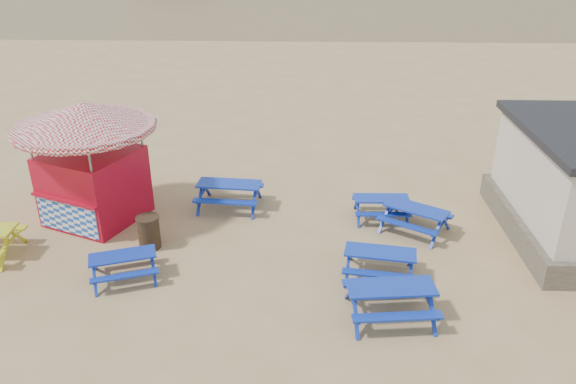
{
  "coord_description": "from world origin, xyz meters",
  "views": [
    {
      "loc": [
        1.09,
        -12.97,
        7.89
      ],
      "look_at": [
        0.62,
        1.5,
        1.0
      ],
      "focal_mm": 35.0,
      "sensor_mm": 36.0,
      "label": 1
    }
  ],
  "objects_px": {
    "picnic_table_blue_a": "(229,195)",
    "picnic_table_blue_b": "(415,219)",
    "litter_bin": "(149,232)",
    "ice_cream_kiosk": "(88,147)"
  },
  "relations": [
    {
      "from": "picnic_table_blue_a",
      "to": "picnic_table_blue_b",
      "type": "relative_size",
      "value": 0.91
    },
    {
      "from": "ice_cream_kiosk",
      "to": "picnic_table_blue_b",
      "type": "bearing_deg",
      "value": 19.78
    },
    {
      "from": "picnic_table_blue_b",
      "to": "litter_bin",
      "type": "height_order",
      "value": "litter_bin"
    },
    {
      "from": "picnic_table_blue_a",
      "to": "litter_bin",
      "type": "height_order",
      "value": "litter_bin"
    },
    {
      "from": "picnic_table_blue_b",
      "to": "litter_bin",
      "type": "distance_m",
      "value": 7.38
    },
    {
      "from": "ice_cream_kiosk",
      "to": "litter_bin",
      "type": "relative_size",
      "value": 5.69
    },
    {
      "from": "picnic_table_blue_a",
      "to": "ice_cream_kiosk",
      "type": "bearing_deg",
      "value": -162.2
    },
    {
      "from": "picnic_table_blue_a",
      "to": "litter_bin",
      "type": "xyz_separation_m",
      "value": [
        -1.85,
        -2.48,
        0.06
      ]
    },
    {
      "from": "picnic_table_blue_b",
      "to": "picnic_table_blue_a",
      "type": "bearing_deg",
      "value": -161.29
    },
    {
      "from": "picnic_table_blue_a",
      "to": "litter_bin",
      "type": "bearing_deg",
      "value": -121.58
    }
  ]
}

